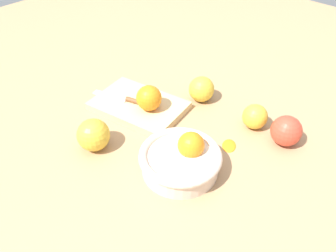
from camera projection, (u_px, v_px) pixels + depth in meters
The scene contains 10 objects.
ground_plane at pixel (170, 130), 0.95m from camera, with size 2.40×2.40×0.00m, color tan.
bowl at pixel (181, 159), 0.82m from camera, with size 0.20×0.20×0.09m.
cutting_board at pixel (139, 106), 1.02m from camera, with size 0.26×0.18×0.02m, color #DBB77F.
orange_on_board at pixel (149, 98), 0.97m from camera, with size 0.07×0.07×0.07m, color orange.
knife at pixel (123, 99), 1.02m from camera, with size 0.15×0.06×0.01m.
apple_front_center at pixel (201, 89), 1.04m from camera, with size 0.08×0.08×0.08m, color gold.
apple_front_left at pixel (286, 131), 0.89m from camera, with size 0.08×0.08×0.08m, color #D6422D.
apple_front_left_2 at pixel (255, 117), 0.94m from camera, with size 0.07×0.07×0.07m, color gold.
apple_back_right at pixel (93, 135), 0.87m from camera, with size 0.08×0.08×0.08m, color gold.
citrus_peel at pixel (229, 145), 0.90m from camera, with size 0.05×0.04×0.01m, color orange.
Camera 1 is at (-0.49, 0.53, 0.62)m, focal length 37.09 mm.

